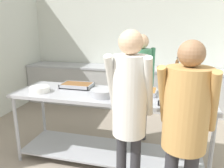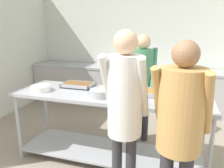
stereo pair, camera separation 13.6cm
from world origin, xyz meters
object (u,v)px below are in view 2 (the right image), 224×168
object	(u,v)px
plate_stack	(41,88)
serving_tray_roast	(177,102)
sauce_pan	(102,93)
cook_behind_counter	(142,77)
serving_tray_vegetables	(78,85)
guest_serving_left	(180,119)
guest_serving_right	(125,103)
water_bottle	(182,64)
serving_tray_greens	(141,92)

from	to	relation	value
plate_stack	serving_tray_roast	bearing A→B (deg)	0.22
sauce_pan	plate_stack	bearing A→B (deg)	-178.42
sauce_pan	cook_behind_counter	xyz separation A→B (m)	(0.35, 0.80, 0.05)
serving_tray_vegetables	guest_serving_left	xyz separation A→B (m)	(1.36, -0.92, 0.06)
sauce_pan	guest_serving_left	xyz separation A→B (m)	(0.90, -0.62, 0.04)
serving_tray_vegetables	serving_tray_roast	bearing A→B (deg)	-13.67
serving_tray_vegetables	serving_tray_roast	size ratio (longest dim) A/B	1.00
guest_serving_right	water_bottle	world-z (taller)	guest_serving_right
serving_tray_roast	sauce_pan	bearing A→B (deg)	178.90
plate_stack	sauce_pan	distance (m)	0.83
sauce_pan	guest_serving_right	bearing A→B (deg)	-53.22
sauce_pan	serving_tray_roast	xyz separation A→B (m)	(0.87, -0.02, -0.02)
cook_behind_counter	sauce_pan	bearing A→B (deg)	-113.54
serving_tray_greens	guest_serving_left	xyz separation A→B (m)	(0.47, -0.86, 0.06)
sauce_pan	water_bottle	xyz separation A→B (m)	(0.91, 2.23, 0.02)
plate_stack	guest_serving_right	xyz separation A→B (m)	(1.26, -0.54, 0.12)
guest_serving_right	serving_tray_vegetables	bearing A→B (deg)	135.34
cook_behind_counter	water_bottle	xyz separation A→B (m)	(0.57, 1.43, -0.02)
sauce_pan	guest_serving_right	size ratio (longest dim) A/B	0.25
sauce_pan	water_bottle	distance (m)	2.41
water_bottle	serving_tray_vegetables	bearing A→B (deg)	-125.57
serving_tray_roast	guest_serving_left	distance (m)	0.61
guest_serving_left	cook_behind_counter	bearing A→B (deg)	111.34
plate_stack	sauce_pan	size ratio (longest dim) A/B	0.61
sauce_pan	water_bottle	size ratio (longest dim) A/B	1.70
water_bottle	serving_tray_greens	bearing A→B (deg)	-103.62
serving_tray_roast	water_bottle	xyz separation A→B (m)	(0.05, 2.24, 0.05)
serving_tray_vegetables	water_bottle	world-z (taller)	water_bottle
plate_stack	serving_tray_vegetables	world-z (taller)	plate_stack
sauce_pan	guest_serving_right	distance (m)	0.72
serving_tray_vegetables	sauce_pan	bearing A→B (deg)	-33.66
guest_serving_left	serving_tray_roast	bearing A→B (deg)	93.26
serving_tray_roast	cook_behind_counter	bearing A→B (deg)	122.51
serving_tray_vegetables	water_bottle	size ratio (longest dim) A/B	1.69
sauce_pan	serving_tray_greens	xyz separation A→B (m)	(0.43, 0.24, -0.02)
serving_tray_greens	cook_behind_counter	xyz separation A→B (m)	(-0.09, 0.56, 0.07)
guest_serving_right	cook_behind_counter	size ratio (longest dim) A/B	1.05
plate_stack	guest_serving_left	xyz separation A→B (m)	(1.73, -0.60, 0.05)
cook_behind_counter	water_bottle	bearing A→B (deg)	68.36
cook_behind_counter	water_bottle	size ratio (longest dim) A/B	6.56
serving_tray_vegetables	cook_behind_counter	bearing A→B (deg)	31.37
guest_serving_left	guest_serving_right	xyz separation A→B (m)	(-0.48, 0.05, 0.07)
serving_tray_vegetables	serving_tray_roast	world-z (taller)	same
serving_tray_roast	water_bottle	size ratio (longest dim) A/B	1.69
sauce_pan	serving_tray_greens	bearing A→B (deg)	29.03
serving_tray_greens	serving_tray_roast	distance (m)	0.50
serving_tray_roast	plate_stack	bearing A→B (deg)	-179.78
serving_tray_roast	serving_tray_greens	bearing A→B (deg)	149.33
cook_behind_counter	plate_stack	bearing A→B (deg)	-145.22
guest_serving_left	serving_tray_vegetables	bearing A→B (deg)	145.80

